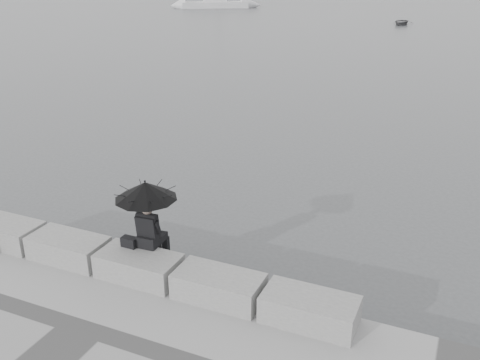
% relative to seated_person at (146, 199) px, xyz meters
% --- Properties ---
extents(ground, '(360.00, 360.00, 0.00)m').
position_rel_seated_person_xyz_m(ground, '(-0.00, 0.07, -2.01)').
color(ground, '#45474A').
rests_on(ground, ground).
extents(stone_block_far_left, '(1.60, 0.80, 0.50)m').
position_rel_seated_person_xyz_m(stone_block_far_left, '(-3.40, -0.38, -1.26)').
color(stone_block_far_left, slate).
rests_on(stone_block_far_left, promenade).
extents(stone_block_left, '(1.60, 0.80, 0.50)m').
position_rel_seated_person_xyz_m(stone_block_left, '(-1.70, -0.38, -1.26)').
color(stone_block_left, slate).
rests_on(stone_block_left, promenade).
extents(stone_block_centre, '(1.60, 0.80, 0.50)m').
position_rel_seated_person_xyz_m(stone_block_centre, '(-0.00, -0.38, -1.26)').
color(stone_block_centre, slate).
rests_on(stone_block_centre, promenade).
extents(stone_block_right, '(1.60, 0.80, 0.50)m').
position_rel_seated_person_xyz_m(stone_block_right, '(1.70, -0.38, -1.26)').
color(stone_block_right, slate).
rests_on(stone_block_right, promenade).
extents(stone_block_far_right, '(1.60, 0.80, 0.50)m').
position_rel_seated_person_xyz_m(stone_block_far_right, '(3.40, -0.38, -1.26)').
color(stone_block_far_right, slate).
rests_on(stone_block_far_right, promenade).
extents(seated_person, '(1.20, 1.20, 1.39)m').
position_rel_seated_person_xyz_m(seated_person, '(0.00, 0.00, 0.00)').
color(seated_person, black).
rests_on(seated_person, stone_block_centre).
extents(bag, '(0.31, 0.18, 0.20)m').
position_rel_seated_person_xyz_m(bag, '(-0.34, -0.17, -0.91)').
color(bag, black).
rests_on(bag, stone_block_centre).
extents(sailboat_left, '(9.00, 6.75, 12.90)m').
position_rel_seated_person_xyz_m(sailboat_left, '(-29.22, 61.90, -1.50)').
color(sailboat_left, white).
rests_on(sailboat_left, ground).
extents(dinghy, '(3.03, 1.50, 0.50)m').
position_rel_seated_person_xyz_m(dinghy, '(-2.49, 51.11, -1.76)').
color(dinghy, slate).
rests_on(dinghy, ground).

